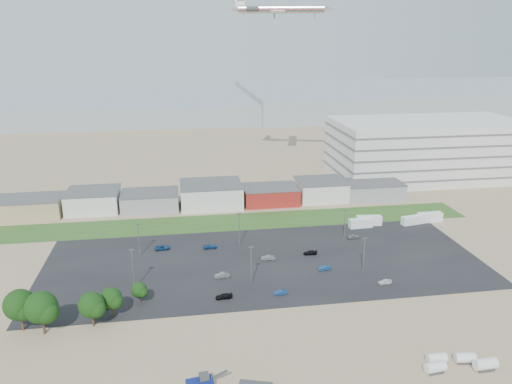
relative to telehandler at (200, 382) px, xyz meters
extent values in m
plane|color=#957E5F|center=(15.20, 29.77, -1.57)|extent=(700.00, 700.00, 0.00)
cube|color=black|center=(20.20, 49.77, -1.56)|extent=(120.00, 50.00, 0.01)
cube|color=#25501E|center=(15.20, 81.77, -1.56)|extent=(160.00, 16.00, 0.02)
cube|color=silver|center=(105.20, 124.77, 10.93)|extent=(80.00, 40.00, 25.00)
imported|color=navy|center=(35.32, 42.22, -0.99)|extent=(3.63, 1.55, 1.16)
imported|color=silver|center=(48.09, 32.31, -0.96)|extent=(3.70, 1.86, 1.21)
imported|color=black|center=(7.23, 31.36, -0.99)|extent=(4.08, 1.88, 1.16)
imported|color=#595B5E|center=(7.87, 42.21, -0.91)|extent=(4.13, 1.83, 1.32)
imported|color=navy|center=(6.02, 61.10, -0.96)|extent=(4.28, 2.00, 1.21)
imported|color=#595B5E|center=(21.56, 50.85, -0.91)|extent=(4.03, 1.55, 1.31)
imported|color=#A5A5AA|center=(50.26, 61.76, -0.92)|extent=(3.93, 1.92, 1.29)
imported|color=navy|center=(-7.89, 62.47, -0.95)|extent=(4.66, 2.57, 1.24)
imported|color=black|center=(-20.90, 31.21, -0.98)|extent=(4.09, 1.74, 1.18)
imported|color=black|center=(34.05, 52.44, -1.00)|extent=(3.97, 1.77, 1.13)
imported|color=navy|center=(21.05, 31.15, -1.03)|extent=(3.39, 1.50, 1.08)
camera|label=1|loc=(-1.65, -74.31, 58.41)|focal=35.00mm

